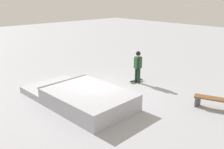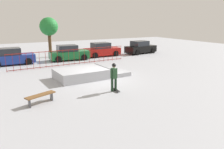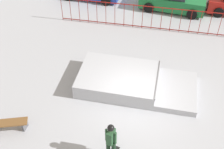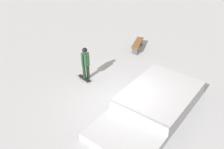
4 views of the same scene
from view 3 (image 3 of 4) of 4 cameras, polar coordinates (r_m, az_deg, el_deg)
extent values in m
plane|color=#A8AAB2|center=(13.09, 4.40, -6.06)|extent=(60.00, 60.00, 0.00)
cube|color=#B0B3BB|center=(13.76, 1.18, -0.91)|extent=(3.71, 2.75, 0.70)
cube|color=#B0B3BB|center=(13.81, 12.25, -3.08)|extent=(1.91, 2.68, 0.30)
cylinder|color=gray|center=(13.41, 8.77, -0.88)|extent=(0.19, 2.60, 0.08)
cylinder|color=black|center=(11.19, 0.32, -14.17)|extent=(0.15, 0.15, 0.82)
cylinder|color=black|center=(11.24, -0.74, -13.80)|extent=(0.15, 0.15, 0.82)
cube|color=#264C2D|center=(10.64, -0.22, -11.83)|extent=(0.28, 0.41, 0.60)
cylinder|color=#264C2D|center=(10.59, 0.67, -12.14)|extent=(0.09, 0.09, 0.60)
cylinder|color=#264C2D|center=(10.68, -1.09, -11.53)|extent=(0.09, 0.09, 0.60)
sphere|color=tan|center=(10.28, -0.22, -10.35)|extent=(0.22, 0.22, 0.22)
sphere|color=black|center=(10.25, -0.22, -10.24)|extent=(0.25, 0.25, 0.25)
cylinder|color=silver|center=(11.66, 0.30, -14.11)|extent=(0.04, 0.06, 0.06)
cylinder|color=maroon|center=(17.16, 8.82, 12.63)|extent=(11.38, 0.73, 0.05)
cylinder|color=maroon|center=(17.85, 8.37, 8.85)|extent=(11.38, 0.73, 0.05)
cylinder|color=maroon|center=(18.51, -9.64, 12.35)|extent=(0.03, 0.03, 1.50)
cylinder|color=maroon|center=(18.34, -8.00, 12.24)|extent=(0.03, 0.03, 1.50)
cylinder|color=maroon|center=(18.19, -6.34, 12.12)|extent=(0.03, 0.03, 1.50)
cylinder|color=maroon|center=(18.05, -4.64, 11.99)|extent=(0.03, 0.03, 1.50)
cylinder|color=maroon|center=(17.92, -2.93, 11.85)|extent=(0.03, 0.03, 1.50)
cylinder|color=maroon|center=(17.81, -1.20, 11.70)|extent=(0.03, 0.03, 1.50)
cylinder|color=maroon|center=(17.72, 0.56, 11.53)|extent=(0.03, 0.03, 1.50)
cylinder|color=maroon|center=(17.65, 2.32, 11.35)|extent=(0.03, 0.03, 1.50)
cylinder|color=maroon|center=(17.59, 4.10, 11.16)|extent=(0.03, 0.03, 1.50)
cylinder|color=maroon|center=(17.54, 5.89, 10.96)|extent=(0.03, 0.03, 1.50)
cylinder|color=maroon|center=(17.52, 7.68, 10.74)|extent=(0.03, 0.03, 1.50)
cylinder|color=maroon|center=(17.51, 9.47, 10.52)|extent=(0.03, 0.03, 1.50)
cylinder|color=maroon|center=(17.51, 11.27, 10.28)|extent=(0.03, 0.03, 1.50)
cylinder|color=maroon|center=(17.54, 13.05, 10.04)|extent=(0.03, 0.03, 1.50)
cylinder|color=maroon|center=(17.58, 14.83, 9.79)|extent=(0.03, 0.03, 1.50)
cylinder|color=maroon|center=(17.63, 16.59, 9.53)|extent=(0.03, 0.03, 1.50)
cylinder|color=maroon|center=(17.71, 18.33, 9.26)|extent=(0.03, 0.03, 1.50)
cylinder|color=maroon|center=(17.80, 20.06, 8.99)|extent=(0.03, 0.03, 1.50)
cube|color=brown|center=(12.58, -19.57, -8.74)|extent=(1.63, 0.96, 0.06)
cube|color=#4C4C51|center=(12.61, -16.43, -9.29)|extent=(0.08, 0.36, 0.42)
cylinder|color=black|center=(20.07, -1.14, 13.98)|extent=(0.64, 0.22, 0.64)
cube|color=#196B33|center=(19.90, 11.59, 13.66)|extent=(4.20, 1.94, 0.80)
cylinder|color=black|center=(20.70, 15.64, 13.36)|extent=(0.65, 0.26, 0.64)
cylinder|color=black|center=(19.20, 15.09, 11.13)|extent=(0.65, 0.26, 0.64)
cylinder|color=black|center=(19.43, 7.08, 12.66)|extent=(0.65, 0.26, 0.64)
cylinder|color=black|center=(21.38, 19.64, 13.40)|extent=(0.65, 0.24, 0.64)
cylinder|color=black|center=(19.88, 19.80, 11.17)|extent=(0.65, 0.24, 0.64)
camera|label=1|loc=(19.08, -18.79, 23.98)|focal=39.30mm
camera|label=2|loc=(10.84, -80.61, -33.69)|focal=35.57mm
camera|label=4|loc=(15.01, 39.27, 22.92)|focal=39.94mm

